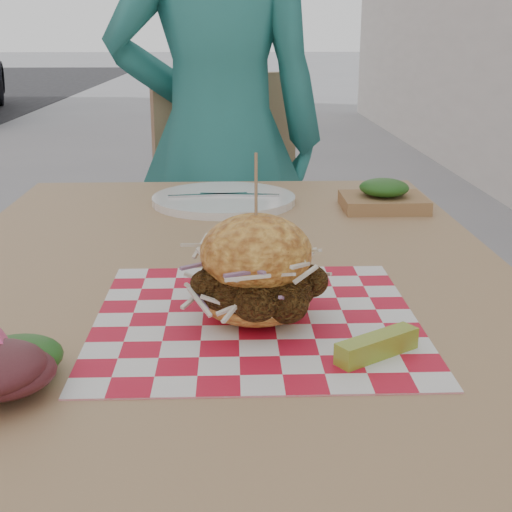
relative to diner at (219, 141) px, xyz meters
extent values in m
imported|color=#2A7B76|center=(0.00, 0.00, 0.00)|extent=(0.59, 0.40, 1.57)
cube|color=#A2875A|center=(0.02, -0.95, -0.06)|extent=(0.80, 1.20, 0.04)
cylinder|color=#333338|center=(-0.32, -0.41, -0.43)|extent=(0.05, 0.05, 0.71)
cylinder|color=#333338|center=(0.36, -0.41, -0.43)|extent=(0.05, 0.05, 0.71)
cube|color=#A2875A|center=(0.02, -0.01, -0.34)|extent=(0.53, 0.53, 0.04)
cube|color=#A2875A|center=(-0.05, 0.18, -0.09)|extent=(0.41, 0.17, 0.50)
cylinder|color=#333338|center=(-0.10, -0.24, -0.57)|extent=(0.03, 0.03, 0.43)
cylinder|color=#333338|center=(0.25, -0.13, -0.57)|extent=(0.03, 0.03, 0.43)
cylinder|color=#333338|center=(-0.21, 0.10, -0.57)|extent=(0.03, 0.03, 0.43)
cylinder|color=#333338|center=(0.13, 0.21, -0.57)|extent=(0.03, 0.03, 0.43)
cube|color=red|center=(0.06, -1.12, -0.04)|extent=(0.36, 0.36, 0.00)
ellipsoid|color=#F0AB44|center=(0.06, -1.12, -0.01)|extent=(0.12, 0.12, 0.04)
ellipsoid|color=brown|center=(0.06, -1.12, 0.00)|extent=(0.13, 0.12, 0.07)
ellipsoid|color=#F0AB44|center=(0.06, -1.12, 0.04)|extent=(0.12, 0.12, 0.09)
cylinder|color=#A2875A|center=(0.06, -1.12, 0.11)|extent=(0.00, 0.00, 0.09)
cube|color=#95AF32|center=(0.17, -1.23, -0.02)|extent=(0.09, 0.07, 0.02)
ellipsoid|color=#3F1419|center=(-0.16, -1.29, -0.02)|extent=(0.08, 0.08, 0.03)
ellipsoid|color=#184F16|center=(-0.17, -1.26, -0.02)|extent=(0.08, 0.08, 0.03)
cylinder|color=#F2438A|center=(-0.17, -1.27, 0.00)|extent=(0.05, 0.05, 0.04)
cylinder|color=white|center=(0.02, -0.55, -0.03)|extent=(0.27, 0.27, 0.01)
cube|color=silver|center=(-0.01, -0.55, -0.02)|extent=(0.15, 0.03, 0.00)
cube|color=silver|center=(0.05, -0.55, -0.02)|extent=(0.15, 0.03, 0.00)
cube|color=#966D44|center=(0.31, -0.61, -0.02)|extent=(0.15, 0.12, 0.02)
ellipsoid|color=#184F16|center=(0.31, -0.61, 0.00)|extent=(0.09, 0.09, 0.03)
camera|label=1|loc=(0.03, -1.87, 0.27)|focal=50.00mm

